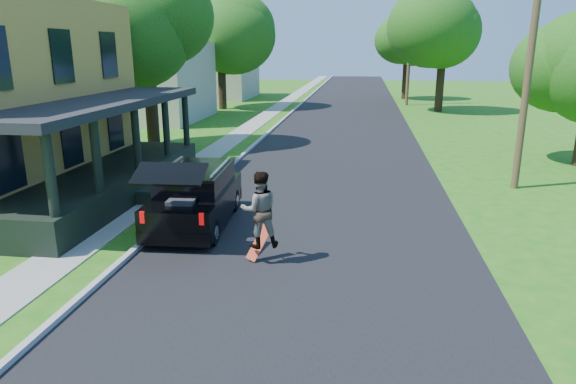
# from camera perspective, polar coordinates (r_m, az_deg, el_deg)

# --- Properties ---
(ground) EXTENTS (140.00, 140.00, 0.00)m
(ground) POSITION_cam_1_polar(r_m,az_deg,el_deg) (10.18, 0.89, -11.50)
(ground) COLOR #1D6614
(ground) RESTS_ON ground
(street) EXTENTS (8.00, 120.00, 0.02)m
(street) POSITION_cam_1_polar(r_m,az_deg,el_deg) (29.37, 5.93, 6.53)
(street) COLOR black
(street) RESTS_ON ground
(curb) EXTENTS (0.15, 120.00, 0.12)m
(curb) POSITION_cam_1_polar(r_m,az_deg,el_deg) (29.80, -1.92, 6.74)
(curb) COLOR #A5A5A0
(curb) RESTS_ON ground
(sidewalk) EXTENTS (1.30, 120.00, 0.03)m
(sidewalk) POSITION_cam_1_polar(r_m,az_deg,el_deg) (30.11, -4.85, 6.79)
(sidewalk) COLOR gray
(sidewalk) RESTS_ON ground
(front_walk) EXTENTS (6.50, 1.20, 0.03)m
(front_walk) POSITION_cam_1_polar(r_m,az_deg,el_deg) (18.95, -26.27, -0.15)
(front_walk) COLOR gray
(front_walk) RESTS_ON ground
(neighbor_house_mid) EXTENTS (12.78, 12.78, 8.30)m
(neighbor_house_mid) POSITION_cam_1_polar(r_m,az_deg,el_deg) (36.08, -16.24, 14.40)
(neighbor_house_mid) COLOR #A19A8E
(neighbor_house_mid) RESTS_ON ground
(neighbor_house_far) EXTENTS (12.78, 12.78, 8.30)m
(neighbor_house_far) POSITION_cam_1_polar(r_m,az_deg,el_deg) (51.12, -8.72, 15.05)
(neighbor_house_far) COLOR #A19A8E
(neighbor_house_far) RESTS_ON ground
(black_suv) EXTENTS (1.96, 4.61, 2.11)m
(black_suv) POSITION_cam_1_polar(r_m,az_deg,el_deg) (13.95, -10.25, -0.54)
(black_suv) COLOR black
(black_suv) RESTS_ON ground
(skateboarder) EXTENTS (1.00, 0.89, 1.72)m
(skateboarder) POSITION_cam_1_polar(r_m,az_deg,el_deg) (11.22, -3.17, -1.96)
(skateboarder) COLOR black
(skateboarder) RESTS_ON ground
(skateboard) EXTENTS (0.58, 0.49, 0.81)m
(skateboard) POSITION_cam_1_polar(r_m,az_deg,el_deg) (11.64, -3.18, -5.70)
(skateboard) COLOR red
(skateboard) RESTS_ON ground
(tree_left_mid) EXTENTS (7.14, 6.86, 9.21)m
(tree_left_mid) POSITION_cam_1_polar(r_m,az_deg,el_deg) (25.15, -15.70, 18.45)
(tree_left_mid) COLOR black
(tree_left_mid) RESTS_ON ground
(tree_left_far) EXTENTS (6.79, 6.59, 9.75)m
(tree_left_far) POSITION_cam_1_polar(r_m,az_deg,el_deg) (41.16, -7.60, 17.90)
(tree_left_far) COLOR black
(tree_left_far) RESTS_ON ground
(tree_right_mid) EXTENTS (7.38, 7.51, 9.46)m
(tree_right_mid) POSITION_cam_1_polar(r_m,az_deg,el_deg) (40.80, 16.94, 17.05)
(tree_right_mid) COLOR black
(tree_right_mid) RESTS_ON ground
(tree_right_far) EXTENTS (6.33, 5.97, 7.86)m
(tree_right_far) POSITION_cam_1_polar(r_m,az_deg,el_deg) (50.19, 13.09, 16.01)
(tree_right_far) COLOR black
(tree_right_far) RESTS_ON ground
(utility_pole_near) EXTENTS (1.45, 0.44, 8.62)m
(utility_pole_near) POSITION_cam_1_polar(r_m,az_deg,el_deg) (18.75, 25.36, 13.63)
(utility_pole_near) COLOR #4A3822
(utility_pole_near) RESTS_ON ground
(utility_pole_far) EXTENTS (1.70, 0.36, 9.07)m
(utility_pole_far) POSITION_cam_1_polar(r_m,az_deg,el_deg) (44.70, 13.38, 15.37)
(utility_pole_far) COLOR #4A3822
(utility_pole_far) RESTS_ON ground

